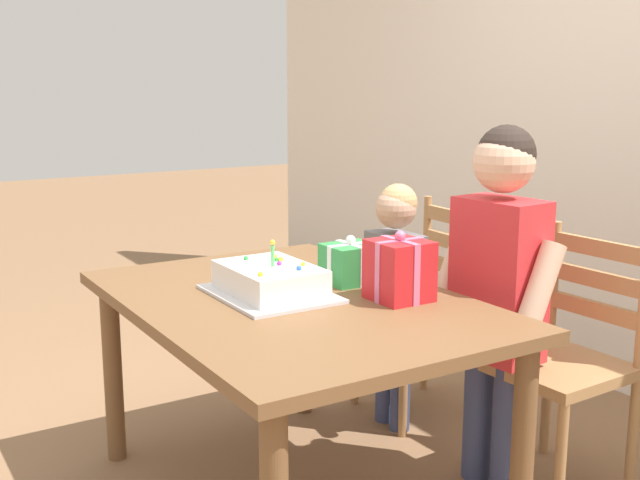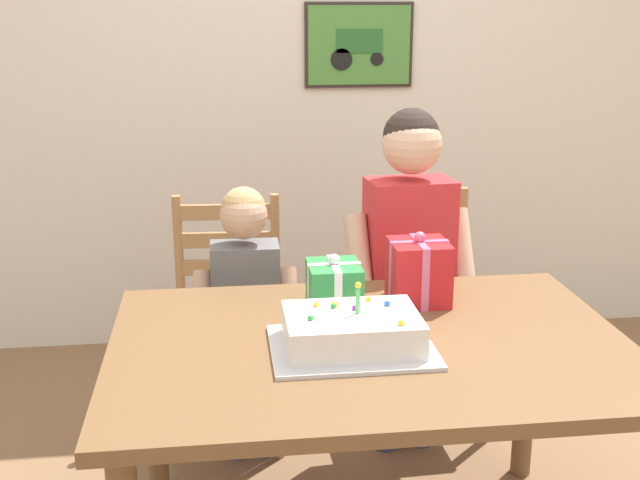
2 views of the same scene
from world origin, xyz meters
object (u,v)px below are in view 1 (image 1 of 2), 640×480
object	(u,v)px
birthday_cake	(270,281)
chair_right	(565,360)
child_older	(499,273)
dining_table	(292,324)
child_younger	(394,282)
gift_box_red_large	(399,270)
gift_box_beside_cake	(351,263)
chair_left	(424,307)

from	to	relation	value
birthday_cake	chair_right	world-z (taller)	birthday_cake
child_older	birthday_cake	bearing A→B (deg)	-114.41
dining_table	child_younger	world-z (taller)	child_younger
gift_box_red_large	gift_box_beside_cake	xyz separation A→B (m)	(-0.27, -0.01, -0.03)
gift_box_beside_cake	chair_right	bearing A→B (deg)	53.22
dining_table	chair_right	size ratio (longest dim) A/B	1.57
dining_table	gift_box_beside_cake	bearing A→B (deg)	103.16
birthday_cake	gift_box_beside_cake	bearing A→B (deg)	90.45
dining_table	chair_left	size ratio (longest dim) A/B	1.57
dining_table	child_older	xyz separation A→B (m)	(0.26, 0.66, 0.14)
chair_left	child_younger	world-z (taller)	child_younger
chair_right	chair_left	bearing A→B (deg)	-180.00
gift_box_red_large	child_younger	size ratio (longest dim) A/B	0.22
dining_table	birthday_cake	distance (m)	0.16
chair_right	child_younger	size ratio (longest dim) A/B	0.89
gift_box_beside_cake	dining_table	bearing A→B (deg)	-76.84
dining_table	child_younger	xyz separation A→B (m)	(-0.32, 0.66, -0.02)
gift_box_beside_cake	chair_right	xyz separation A→B (m)	(0.45, 0.61, -0.33)
birthday_cake	dining_table	bearing A→B (deg)	39.32
gift_box_beside_cake	chair_left	size ratio (longest dim) A/B	0.20
dining_table	gift_box_beside_cake	distance (m)	0.32
dining_table	chair_right	world-z (taller)	chair_right
gift_box_red_large	child_older	xyz separation A→B (m)	(0.06, 0.38, -0.05)
dining_table	gift_box_beside_cake	size ratio (longest dim) A/B	7.99
birthday_cake	gift_box_beside_cake	size ratio (longest dim) A/B	2.44
gift_box_beside_cake	chair_right	distance (m)	0.83
chair_right	birthday_cake	bearing A→B (deg)	-115.88
child_younger	child_older	bearing A→B (deg)	-0.06
child_older	gift_box_red_large	bearing A→B (deg)	-98.93
chair_right	child_older	bearing A→B (deg)	-120.51
chair_left	chair_right	distance (m)	0.78
gift_box_beside_cake	child_older	distance (m)	0.51
dining_table	child_older	world-z (taller)	child_older
birthday_cake	child_older	size ratio (longest dim) A/B	0.34
child_younger	chair_left	bearing A→B (deg)	107.06
dining_table	child_older	bearing A→B (deg)	68.39
birthday_cake	child_older	world-z (taller)	child_older
birthday_cake	chair_right	size ratio (longest dim) A/B	0.48
child_older	child_younger	xyz separation A→B (m)	(-0.59, 0.00, -0.16)
gift_box_beside_cake	child_older	xyz separation A→B (m)	(0.33, 0.39, -0.02)
birthday_cake	child_younger	world-z (taller)	child_younger
child_younger	gift_box_red_large	bearing A→B (deg)	-35.94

